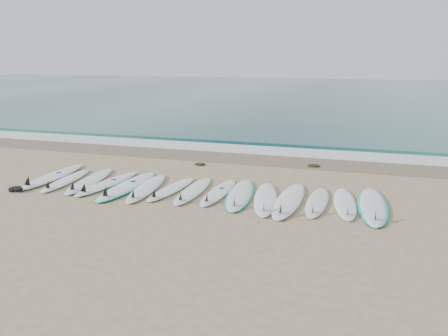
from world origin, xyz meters
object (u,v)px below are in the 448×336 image
(surfboard_0, at_px, (51,177))
(leash_coil, at_px, (16,189))
(surfboard_7, at_px, (193,191))
(surfboard_14, at_px, (373,206))

(surfboard_0, distance_m, leash_coil, 1.25)
(surfboard_7, bearing_deg, leash_coil, -166.29)
(surfboard_14, height_order, leash_coil, surfboard_14)
(leash_coil, bearing_deg, surfboard_0, 84.53)
(surfboard_0, xyz_separation_m, surfboard_14, (8.74, 0.06, -0.01))
(surfboard_7, relative_size, surfboard_14, 0.87)
(surfboard_0, height_order, surfboard_14, surfboard_0)
(surfboard_0, relative_size, leash_coil, 6.26)
(surfboard_7, relative_size, leash_coil, 5.41)
(surfboard_14, bearing_deg, surfboard_7, -179.64)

